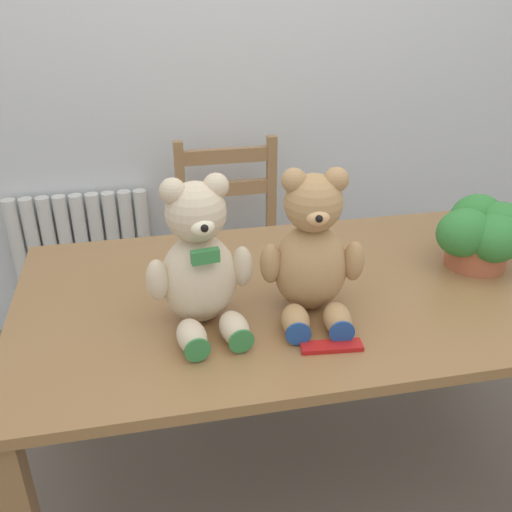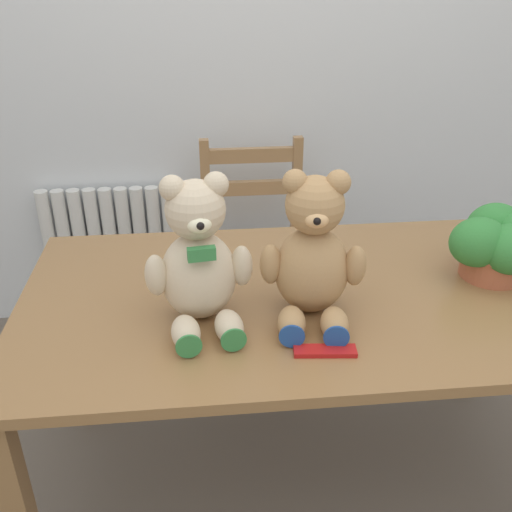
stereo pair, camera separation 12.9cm
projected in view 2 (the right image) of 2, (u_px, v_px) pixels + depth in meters
The scene contains 8 objects.
wall_back at pixel (260, 35), 2.36m from camera, with size 8.00×0.04×2.60m, color silver.
radiator at pixel (114, 263), 2.69m from camera, with size 0.62×0.10×0.67m.
dining_table at pixel (302, 318), 1.64m from camera, with size 1.57×0.87×0.75m.
wooden_chair_behind at pixel (255, 254), 2.45m from camera, with size 0.43×0.41×0.92m.
teddy_bear_left at pixel (199, 261), 1.40m from camera, with size 0.27×0.28×0.39m.
teddy_bear_right at pixel (313, 255), 1.43m from camera, with size 0.27×0.28×0.39m.
potted_plant at pixel (496, 243), 1.62m from camera, with size 0.27×0.25×0.20m.
chocolate_bar at pixel (323, 351), 1.34m from camera, with size 0.15×0.04×0.01m, color red.
Camera 2 is at (-0.27, -0.91, 1.57)m, focal length 40.00 mm.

